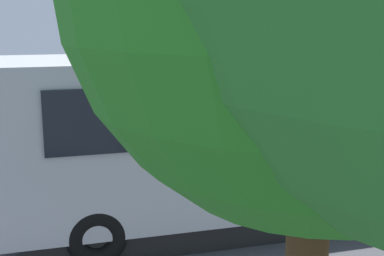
% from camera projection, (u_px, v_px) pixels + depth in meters
% --- Properties ---
extents(ground_plane, '(80.00, 80.00, 0.00)m').
position_uv_depth(ground_plane, '(266.00, 159.00, 14.73)').
color(ground_plane, '#424247').
extents(tour_bus, '(10.40, 2.75, 3.25)m').
position_uv_depth(tour_bus, '(276.00, 138.00, 10.09)').
color(tour_bus, '#B7BABF').
rests_on(tour_bus, ground_plane).
extents(spectator_far_left, '(0.58, 0.35, 1.81)m').
position_uv_depth(spectator_far_left, '(270.00, 135.00, 12.82)').
color(spectator_far_left, '#473823').
rests_on(spectator_far_left, ground_plane).
extents(spectator_left, '(0.58, 0.37, 1.69)m').
position_uv_depth(spectator_left, '(235.00, 142.00, 12.38)').
color(spectator_left, '#473823').
rests_on(spectator_left, ground_plane).
extents(spectator_centre, '(0.58, 0.38, 1.81)m').
position_uv_depth(spectator_centre, '(192.00, 142.00, 12.13)').
color(spectator_centre, black).
rests_on(spectator_centre, ground_plane).
extents(spectator_right, '(0.58, 0.37, 1.66)m').
position_uv_depth(spectator_right, '(153.00, 152.00, 11.63)').
color(spectator_right, black).
rests_on(spectator_right, ground_plane).
extents(parked_motorcycle_silver, '(2.03, 0.69, 0.99)m').
position_uv_depth(parked_motorcycle_silver, '(329.00, 159.00, 12.90)').
color(parked_motorcycle_silver, black).
rests_on(parked_motorcycle_silver, ground_plane).
extents(stunt_motorcycle, '(1.86, 0.94, 1.82)m').
position_uv_depth(stunt_motorcycle, '(142.00, 118.00, 15.19)').
color(stunt_motorcycle, black).
rests_on(stunt_motorcycle, ground_plane).
extents(bay_line_a, '(0.13, 4.06, 0.01)m').
position_uv_depth(bay_line_a, '(365.00, 139.00, 17.04)').
color(bay_line_a, white).
rests_on(bay_line_a, ground_plane).
extents(bay_line_b, '(0.13, 4.05, 0.01)m').
position_uv_depth(bay_line_b, '(288.00, 145.00, 16.24)').
color(bay_line_b, white).
rests_on(bay_line_b, ground_plane).
extents(bay_line_c, '(0.14, 4.90, 0.01)m').
position_uv_depth(bay_line_c, '(203.00, 152.00, 15.44)').
color(bay_line_c, white).
rests_on(bay_line_c, ground_plane).
extents(bay_line_d, '(0.13, 4.25, 0.01)m').
position_uv_depth(bay_line_d, '(109.00, 159.00, 14.64)').
color(bay_line_d, white).
rests_on(bay_line_d, ground_plane).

